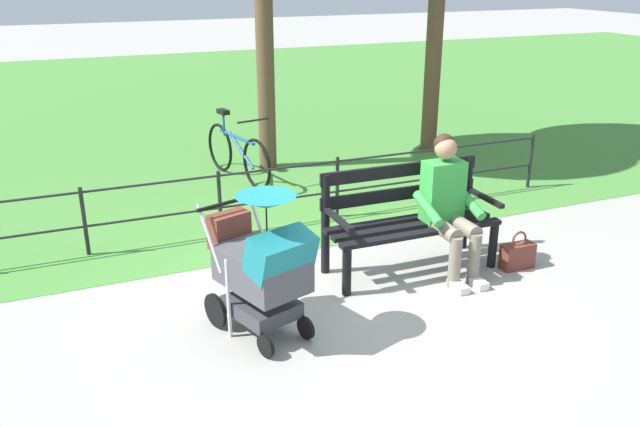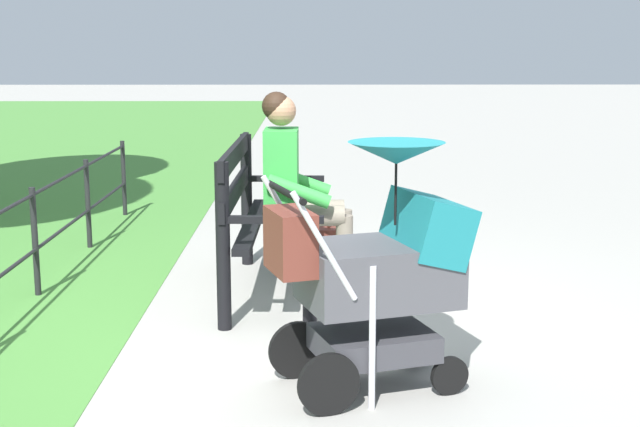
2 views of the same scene
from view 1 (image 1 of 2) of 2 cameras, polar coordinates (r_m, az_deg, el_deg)
name	(u,v)px [view 1 (image 1 of 2)]	position (r m, az deg, el deg)	size (l,w,h in m)	color
ground_plane	(340,285)	(5.87, 1.74, -6.22)	(60.00, 60.00, 0.00)	#9E9B93
grass_lawn	(162,103)	(13.98, -13.60, 9.30)	(40.00, 16.00, 0.01)	#478438
park_bench	(407,214)	(6.07, 7.63, -0.05)	(1.61, 0.62, 0.96)	black
person_on_bench	(449,202)	(5.99, 11.15, 0.98)	(0.54, 0.74, 1.28)	slate
stroller	(262,263)	(4.90, -5.07, -4.35)	(0.74, 0.99, 1.15)	black
handbag	(517,255)	(6.41, 16.83, -3.50)	(0.32, 0.14, 0.37)	brown
park_fence	(280,189)	(7.04, -3.46, 2.14)	(6.75, 0.04, 0.70)	black
bicycle	(237,153)	(8.67, -7.23, 5.26)	(0.51, 1.63, 0.89)	black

